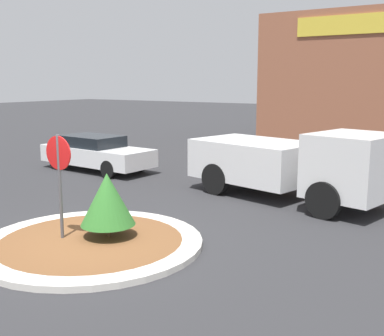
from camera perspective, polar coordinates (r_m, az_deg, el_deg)
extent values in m
plane|color=#2D2D30|center=(10.51, -11.84, -8.98)|extent=(120.00, 120.00, 0.00)
cylinder|color=beige|center=(10.49, -11.86, -8.65)|extent=(4.70, 4.70, 0.12)
cylinder|color=brown|center=(10.49, -11.86, -8.64)|extent=(3.86, 3.86, 0.12)
cylinder|color=#4C4C51|center=(10.48, -15.35, -2.55)|extent=(0.07, 0.07, 2.33)
cylinder|color=#B71414|center=(10.33, -15.56, 1.73)|extent=(0.71, 0.03, 0.71)
cylinder|color=brown|center=(10.57, -9.88, -7.30)|extent=(0.08, 0.08, 0.27)
cone|color=#2D6B28|center=(10.38, -9.99, -3.65)|extent=(1.17, 1.17, 1.12)
cube|color=silver|center=(13.20, 18.52, 0.29)|extent=(2.34, 2.54, 1.65)
cube|color=silver|center=(14.96, 7.43, 0.96)|extent=(4.00, 3.02, 1.19)
cube|color=black|center=(12.87, 21.23, 1.19)|extent=(0.46, 1.91, 0.58)
cylinder|color=black|center=(14.36, 19.64, -2.17)|extent=(0.99, 0.45, 0.96)
cylinder|color=black|center=(12.53, 15.36, -3.70)|extent=(0.99, 0.45, 0.96)
cylinder|color=black|center=(16.27, 7.87, -0.25)|extent=(0.99, 0.45, 0.96)
cylinder|color=black|center=(14.69, 2.81, -1.31)|extent=(0.99, 0.45, 0.96)
cube|color=silver|center=(18.91, -11.18, 1.49)|extent=(4.84, 2.06, 0.65)
cube|color=black|center=(19.01, -11.72, 3.16)|extent=(2.37, 1.68, 0.42)
cylinder|color=black|center=(18.46, -6.26, 0.55)|extent=(0.66, 0.24, 0.65)
cylinder|color=black|center=(17.35, -9.87, -0.17)|extent=(0.66, 0.24, 0.65)
cylinder|color=black|center=(20.56, -12.23, 1.37)|extent=(0.66, 0.24, 0.65)
cylinder|color=black|center=(19.57, -15.77, 0.77)|extent=(0.66, 0.24, 0.65)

